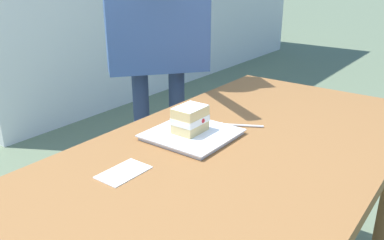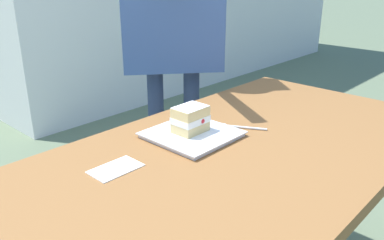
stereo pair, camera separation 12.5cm
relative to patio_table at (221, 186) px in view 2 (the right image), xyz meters
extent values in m
cylinder|color=brown|center=(-0.78, -0.34, -0.30)|extent=(0.07, 0.07, 0.73)
cube|color=brown|center=(0.00, 0.00, 0.08)|extent=(1.68, 0.80, 0.04)
cube|color=white|center=(-0.04, -0.16, 0.11)|extent=(0.24, 0.24, 0.01)
cube|color=white|center=(-0.04, -0.16, 0.11)|extent=(0.25, 0.25, 0.00)
cube|color=#E0C17A|center=(-0.04, -0.17, 0.13)|extent=(0.10, 0.08, 0.03)
cube|color=white|center=(-0.04, -0.17, 0.16)|extent=(0.11, 0.08, 0.02)
sphere|color=red|center=(-0.08, -0.13, 0.16)|extent=(0.01, 0.01, 0.01)
sphere|color=red|center=(-0.06, -0.13, 0.16)|extent=(0.02, 0.02, 0.02)
sphere|color=red|center=(-0.05, -0.20, 0.15)|extent=(0.01, 0.01, 0.01)
sphere|color=red|center=(-0.07, -0.20, 0.16)|extent=(0.01, 0.01, 0.01)
cube|color=#E0C17A|center=(-0.04, -0.17, 0.18)|extent=(0.10, 0.08, 0.03)
cube|color=white|center=(-0.04, -0.17, 0.20)|extent=(0.10, 0.08, 0.00)
cylinder|color=silver|center=(-0.22, -0.07, 0.10)|extent=(0.07, 0.13, 0.01)
cube|color=silver|center=(-0.18, -0.15, 0.10)|extent=(0.04, 0.04, 0.01)
cube|color=white|center=(0.26, -0.16, 0.10)|extent=(0.14, 0.09, 0.00)
cylinder|color=navy|center=(-0.40, -0.72, -0.25)|extent=(0.08, 0.08, 0.83)
cylinder|color=navy|center=(-0.53, -0.61, -0.25)|extent=(0.08, 0.08, 0.83)
cube|color=#42609E|center=(-0.46, -0.67, 0.46)|extent=(0.47, 0.43, 0.59)
camera|label=1|loc=(0.90, 0.54, 0.61)|focal=37.24mm
camera|label=2|loc=(0.82, 0.64, 0.61)|focal=37.24mm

